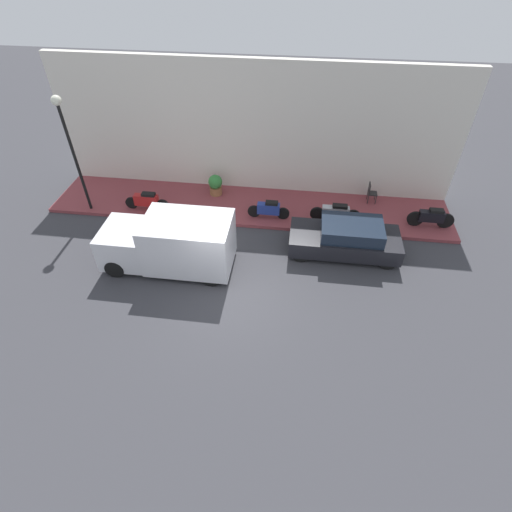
{
  "coord_description": "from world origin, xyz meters",
  "views": [
    {
      "loc": [
        -9.49,
        -2.2,
        10.1
      ],
      "look_at": [
        1.31,
        -0.81,
        0.6
      ],
      "focal_mm": 28.0,
      "sensor_mm": 36.0,
      "label": 1
    }
  ],
  "objects_px": {
    "delivery_van": "(170,243)",
    "scooter_silver": "(336,212)",
    "streetlamp": "(67,135)",
    "cafe_chair": "(371,192)",
    "motorcycle_black": "(431,217)",
    "motorcycle_red": "(147,201)",
    "parked_car": "(346,238)",
    "motorcycle_blue": "(269,209)",
    "potted_plant": "(215,185)"
  },
  "relations": [
    {
      "from": "delivery_van",
      "to": "scooter_silver",
      "type": "bearing_deg",
      "value": -60.76
    },
    {
      "from": "streetlamp",
      "to": "cafe_chair",
      "type": "xyz_separation_m",
      "value": [
        2.1,
        -12.19,
        -2.88
      ]
    },
    {
      "from": "motorcycle_black",
      "to": "motorcycle_red",
      "type": "height_order",
      "value": "motorcycle_black"
    },
    {
      "from": "delivery_van",
      "to": "motorcycle_red",
      "type": "height_order",
      "value": "delivery_van"
    },
    {
      "from": "delivery_van",
      "to": "scooter_silver",
      "type": "distance_m",
      "value": 6.95
    },
    {
      "from": "delivery_van",
      "to": "parked_car",
      "type": "bearing_deg",
      "value": -76.18
    },
    {
      "from": "delivery_van",
      "to": "motorcycle_black",
      "type": "bearing_deg",
      "value": -70.66
    },
    {
      "from": "parked_car",
      "to": "streetlamp",
      "type": "height_order",
      "value": "streetlamp"
    },
    {
      "from": "motorcycle_blue",
      "to": "potted_plant",
      "type": "height_order",
      "value": "potted_plant"
    },
    {
      "from": "delivery_van",
      "to": "potted_plant",
      "type": "xyz_separation_m",
      "value": [
        4.8,
        -0.66,
        -0.4
      ]
    },
    {
      "from": "motorcycle_red",
      "to": "streetlamp",
      "type": "bearing_deg",
      "value": 95.54
    },
    {
      "from": "delivery_van",
      "to": "cafe_chair",
      "type": "relative_size",
      "value": 5.11
    },
    {
      "from": "motorcycle_blue",
      "to": "cafe_chair",
      "type": "bearing_deg",
      "value": -67.51
    },
    {
      "from": "motorcycle_blue",
      "to": "delivery_van",
      "type": "bearing_deg",
      "value": 134.91
    },
    {
      "from": "parked_car",
      "to": "scooter_silver",
      "type": "bearing_deg",
      "value": 10.57
    },
    {
      "from": "motorcycle_red",
      "to": "streetlamp",
      "type": "height_order",
      "value": "streetlamp"
    },
    {
      "from": "delivery_van",
      "to": "motorcycle_red",
      "type": "distance_m",
      "value": 3.82
    },
    {
      "from": "parked_car",
      "to": "motorcycle_red",
      "type": "distance_m",
      "value": 8.58
    },
    {
      "from": "scooter_silver",
      "to": "motorcycle_red",
      "type": "xyz_separation_m",
      "value": [
        -0.19,
        8.09,
        0.01
      ]
    },
    {
      "from": "motorcycle_blue",
      "to": "potted_plant",
      "type": "relative_size",
      "value": 1.86
    },
    {
      "from": "motorcycle_blue",
      "to": "streetlamp",
      "type": "height_order",
      "value": "streetlamp"
    },
    {
      "from": "potted_plant",
      "to": "motorcycle_black",
      "type": "bearing_deg",
      "value": -98.14
    },
    {
      "from": "motorcycle_red",
      "to": "motorcycle_blue",
      "type": "bearing_deg",
      "value": -89.48
    },
    {
      "from": "potted_plant",
      "to": "parked_car",
      "type": "bearing_deg",
      "value": -119.42
    },
    {
      "from": "scooter_silver",
      "to": "motorcycle_blue",
      "type": "height_order",
      "value": "motorcycle_blue"
    },
    {
      "from": "motorcycle_blue",
      "to": "motorcycle_red",
      "type": "relative_size",
      "value": 0.91
    },
    {
      "from": "delivery_van",
      "to": "cafe_chair",
      "type": "distance_m",
      "value": 9.15
    },
    {
      "from": "parked_car",
      "to": "streetlamp",
      "type": "distance_m",
      "value": 11.42
    },
    {
      "from": "parked_car",
      "to": "potted_plant",
      "type": "bearing_deg",
      "value": 60.58
    },
    {
      "from": "delivery_van",
      "to": "motorcycle_blue",
      "type": "distance_m",
      "value": 4.62
    },
    {
      "from": "streetlamp",
      "to": "parked_car",
      "type": "bearing_deg",
      "value": -97.2
    },
    {
      "from": "streetlamp",
      "to": "motorcycle_blue",
      "type": "bearing_deg",
      "value": -87.86
    },
    {
      "from": "motorcycle_black",
      "to": "potted_plant",
      "type": "distance_m",
      "value": 9.35
    },
    {
      "from": "motorcycle_red",
      "to": "streetlamp",
      "type": "xyz_separation_m",
      "value": [
        -0.25,
        2.53,
        2.96
      ]
    },
    {
      "from": "parked_car",
      "to": "delivery_van",
      "type": "distance_m",
      "value": 6.59
    },
    {
      "from": "delivery_van",
      "to": "motorcycle_black",
      "type": "distance_m",
      "value": 10.51
    },
    {
      "from": "parked_car",
      "to": "motorcycle_red",
      "type": "relative_size",
      "value": 2.15
    },
    {
      "from": "potted_plant",
      "to": "delivery_van",
      "type": "bearing_deg",
      "value": 172.23
    },
    {
      "from": "scooter_silver",
      "to": "parked_car",
      "type": "bearing_deg",
      "value": -169.43
    },
    {
      "from": "scooter_silver",
      "to": "cafe_chair",
      "type": "distance_m",
      "value": 2.29
    },
    {
      "from": "cafe_chair",
      "to": "motorcycle_black",
      "type": "bearing_deg",
      "value": -124.43
    },
    {
      "from": "parked_car",
      "to": "streetlamp",
      "type": "bearing_deg",
      "value": 82.8
    },
    {
      "from": "streetlamp",
      "to": "cafe_chair",
      "type": "bearing_deg",
      "value": -80.24
    },
    {
      "from": "scooter_silver",
      "to": "motorcycle_blue",
      "type": "bearing_deg",
      "value": 92.83
    },
    {
      "from": "potted_plant",
      "to": "cafe_chair",
      "type": "bearing_deg",
      "value": -87.95
    },
    {
      "from": "scooter_silver",
      "to": "delivery_van",
      "type": "bearing_deg",
      "value": 119.24
    },
    {
      "from": "parked_car",
      "to": "motorcycle_red",
      "type": "bearing_deg",
      "value": 79.06
    },
    {
      "from": "motorcycle_blue",
      "to": "potted_plant",
      "type": "distance_m",
      "value": 3.03
    },
    {
      "from": "motorcycle_black",
      "to": "potted_plant",
      "type": "bearing_deg",
      "value": 81.86
    },
    {
      "from": "motorcycle_blue",
      "to": "scooter_silver",
      "type": "bearing_deg",
      "value": -87.17
    }
  ]
}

